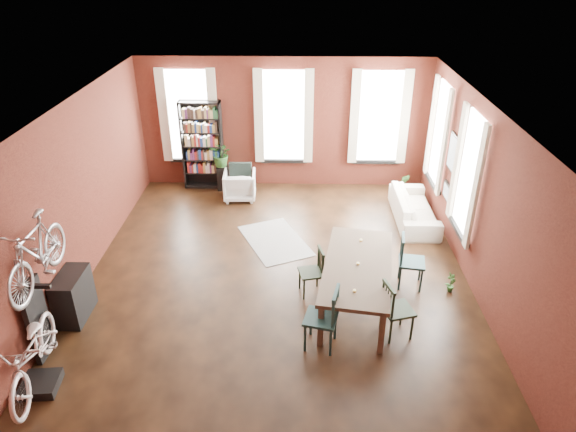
{
  "coord_description": "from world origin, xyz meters",
  "views": [
    {
      "loc": [
        0.39,
        -7.59,
        5.49
      ],
      "look_at": [
        0.19,
        0.6,
        1.13
      ],
      "focal_mm": 32.0,
      "sensor_mm": 36.0,
      "label": 1
    }
  ],
  "objects_px": {
    "console_table": "(73,296)",
    "plant_stand": "(223,177)",
    "dining_chair_a": "(321,318)",
    "dining_chair_c": "(398,309)",
    "dining_table": "(356,285)",
    "cream_sofa": "(415,204)",
    "dining_chair_b": "(311,272)",
    "dining_chair_d": "(412,262)",
    "bicycle_floor": "(25,328)",
    "bookshelf": "(202,145)",
    "white_armchair": "(240,184)",
    "bike_trainer": "(41,384)"
  },
  "relations": [
    {
      "from": "console_table",
      "to": "plant_stand",
      "type": "relative_size",
      "value": 1.32
    },
    {
      "from": "plant_stand",
      "to": "dining_chair_a",
      "type": "bearing_deg",
      "value": -68.24
    },
    {
      "from": "console_table",
      "to": "dining_chair_c",
      "type": "bearing_deg",
      "value": -3.55
    },
    {
      "from": "dining_chair_c",
      "to": "console_table",
      "type": "height_order",
      "value": "dining_chair_c"
    },
    {
      "from": "dining_table",
      "to": "cream_sofa",
      "type": "relative_size",
      "value": 1.15
    },
    {
      "from": "console_table",
      "to": "dining_chair_b",
      "type": "bearing_deg",
      "value": 10.63
    },
    {
      "from": "dining_chair_d",
      "to": "plant_stand",
      "type": "bearing_deg",
      "value": 53.19
    },
    {
      "from": "plant_stand",
      "to": "bicycle_floor",
      "type": "xyz_separation_m",
      "value": [
        -1.64,
        -6.63,
        0.76
      ]
    },
    {
      "from": "console_table",
      "to": "bookshelf",
      "type": "bearing_deg",
      "value": 76.17
    },
    {
      "from": "white_armchair",
      "to": "bike_trainer",
      "type": "relative_size",
      "value": 1.57
    },
    {
      "from": "dining_chair_b",
      "to": "bookshelf",
      "type": "relative_size",
      "value": 0.39
    },
    {
      "from": "white_armchair",
      "to": "console_table",
      "type": "relative_size",
      "value": 0.95
    },
    {
      "from": "dining_chair_a",
      "to": "bookshelf",
      "type": "xyz_separation_m",
      "value": [
        -2.74,
        5.8,
        0.58
      ]
    },
    {
      "from": "dining_chair_d",
      "to": "bicycle_floor",
      "type": "xyz_separation_m",
      "value": [
        -5.57,
        -2.57,
        0.57
      ]
    },
    {
      "from": "dining_table",
      "to": "bicycle_floor",
      "type": "xyz_separation_m",
      "value": [
        -4.54,
        -1.97,
        0.65
      ]
    },
    {
      "from": "dining_chair_c",
      "to": "plant_stand",
      "type": "xyz_separation_m",
      "value": [
        -3.46,
        5.39,
        -0.18
      ]
    },
    {
      "from": "bike_trainer",
      "to": "console_table",
      "type": "xyz_separation_m",
      "value": [
        -0.1,
        1.58,
        0.33
      ]
    },
    {
      "from": "dining_table",
      "to": "dining_chair_a",
      "type": "distance_m",
      "value": 1.2
    },
    {
      "from": "dining_chair_d",
      "to": "bicycle_floor",
      "type": "height_order",
      "value": "bicycle_floor"
    },
    {
      "from": "bookshelf",
      "to": "plant_stand",
      "type": "height_order",
      "value": "bookshelf"
    },
    {
      "from": "bookshelf",
      "to": "bike_trainer",
      "type": "height_order",
      "value": "bookshelf"
    },
    {
      "from": "bike_trainer",
      "to": "white_armchair",
      "type": "bearing_deg",
      "value": 70.7
    },
    {
      "from": "dining_table",
      "to": "dining_chair_b",
      "type": "relative_size",
      "value": 2.76
    },
    {
      "from": "bike_trainer",
      "to": "dining_chair_b",
      "type": "bearing_deg",
      "value": 31.37
    },
    {
      "from": "bike_trainer",
      "to": "dining_table",
      "type": "bearing_deg",
      "value": 23.67
    },
    {
      "from": "dining_table",
      "to": "bookshelf",
      "type": "xyz_separation_m",
      "value": [
        -3.37,
        4.79,
        0.69
      ]
    },
    {
      "from": "dining_chair_b",
      "to": "bike_trainer",
      "type": "relative_size",
      "value": 1.78
    },
    {
      "from": "cream_sofa",
      "to": "bicycle_floor",
      "type": "relative_size",
      "value": 1.13
    },
    {
      "from": "dining_table",
      "to": "plant_stand",
      "type": "height_order",
      "value": "dining_table"
    },
    {
      "from": "plant_stand",
      "to": "dining_chair_c",
      "type": "bearing_deg",
      "value": -57.28
    },
    {
      "from": "dining_chair_a",
      "to": "dining_chair_b",
      "type": "bearing_deg",
      "value": -160.84
    },
    {
      "from": "dining_chair_b",
      "to": "bike_trainer",
      "type": "xyz_separation_m",
      "value": [
        -3.79,
        -2.31,
        -0.36
      ]
    },
    {
      "from": "dining_chair_d",
      "to": "cream_sofa",
      "type": "bearing_deg",
      "value": -3.23
    },
    {
      "from": "dining_chair_a",
      "to": "cream_sofa",
      "type": "relative_size",
      "value": 0.5
    },
    {
      "from": "dining_chair_d",
      "to": "bike_trainer",
      "type": "distance_m",
      "value": 6.17
    },
    {
      "from": "dining_chair_d",
      "to": "console_table",
      "type": "xyz_separation_m",
      "value": [
        -5.69,
        -1.01,
        -0.09
      ]
    },
    {
      "from": "plant_stand",
      "to": "dining_table",
      "type": "bearing_deg",
      "value": -58.09
    },
    {
      "from": "dining_chair_a",
      "to": "console_table",
      "type": "bearing_deg",
      "value": -84.77
    },
    {
      "from": "dining_chair_c",
      "to": "cream_sofa",
      "type": "bearing_deg",
      "value": -31.0
    },
    {
      "from": "dining_chair_b",
      "to": "dining_chair_d",
      "type": "bearing_deg",
      "value": 85.46
    },
    {
      "from": "dining_chair_a",
      "to": "console_table",
      "type": "relative_size",
      "value": 1.3
    },
    {
      "from": "dining_chair_d",
      "to": "dining_chair_a",
      "type": "bearing_deg",
      "value": 143.2
    },
    {
      "from": "bicycle_floor",
      "to": "plant_stand",
      "type": "bearing_deg",
      "value": 66.38
    },
    {
      "from": "dining_chair_a",
      "to": "cream_sofa",
      "type": "distance_m",
      "value": 4.66
    },
    {
      "from": "console_table",
      "to": "dining_chair_a",
      "type": "bearing_deg",
      "value": -8.51
    },
    {
      "from": "bookshelf",
      "to": "cream_sofa",
      "type": "distance_m",
      "value": 5.28
    },
    {
      "from": "cream_sofa",
      "to": "console_table",
      "type": "xyz_separation_m",
      "value": [
        -6.23,
        -3.5,
        -0.01
      ]
    },
    {
      "from": "cream_sofa",
      "to": "console_table",
      "type": "distance_m",
      "value": 7.15
    },
    {
      "from": "dining_chair_b",
      "to": "plant_stand",
      "type": "bearing_deg",
      "value": -167.23
    },
    {
      "from": "white_armchair",
      "to": "bicycle_floor",
      "type": "distance_m",
      "value": 6.47
    }
  ]
}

